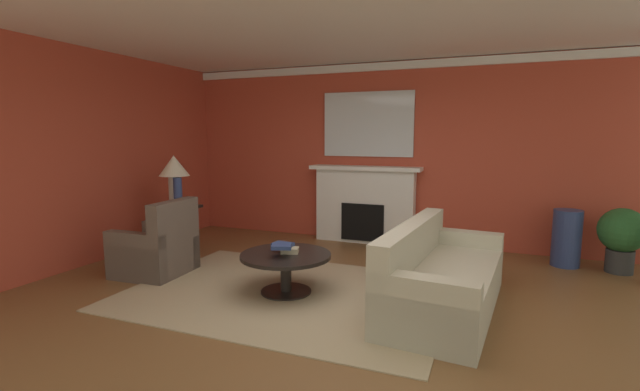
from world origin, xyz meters
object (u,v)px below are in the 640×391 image
sofa (441,280)px  table_lamp (174,171)px  mantel_mirror (368,124)px  armchair_near_window (157,250)px  vase_tall_corner (566,238)px  side_table (177,226)px  potted_plant (622,235)px  vase_on_side_table (178,193)px  fireplace (365,207)px  coffee_table (286,264)px

sofa → table_lamp: 4.08m
mantel_mirror → armchair_near_window: size_ratio=1.56×
vase_tall_corner → table_lamp: bearing=-165.7°
side_table → sofa: bearing=-11.2°
table_lamp → potted_plant: bearing=12.2°
vase_on_side_table → armchair_near_window: bearing=-69.3°
vase_tall_corner → potted_plant: potted_plant is taller
fireplace → potted_plant: (3.47, -0.37, -0.10)m
sofa → table_lamp: (-3.90, 0.77, 0.93)m
vase_on_side_table → potted_plant: 5.93m
armchair_near_window → vase_tall_corner: (4.84, 2.29, 0.07)m
side_table → vase_on_side_table: (0.15, -0.12, 0.52)m
side_table → vase_on_side_table: bearing=-38.7°
potted_plant → mantel_mirror: bearing=171.9°
fireplace → armchair_near_window: 3.26m
fireplace → vase_on_side_table: bearing=-142.1°
fireplace → coffee_table: (-0.16, -2.60, -0.25)m
table_lamp → potted_plant: table_lamp is taller
sofa → vase_on_side_table: 3.86m
coffee_table → table_lamp: size_ratio=1.33×
armchair_near_window → vase_on_side_table: size_ratio=2.15×
coffee_table → vase_tall_corner: 3.81m
vase_on_side_table → mantel_mirror: bearing=39.8°
armchair_near_window → coffee_table: 1.81m
sofa → fireplace: bearing=121.4°
mantel_mirror → vase_on_side_table: bearing=-140.2°
armchair_near_window → coffee_table: (1.81, -0.02, 0.03)m
vase_tall_corner → potted_plant: (0.60, -0.08, 0.11)m
potted_plant → side_table: bearing=-167.8°
table_lamp → vase_tall_corner: bearing=14.3°
fireplace → side_table: size_ratio=2.57×
vase_on_side_table → table_lamp: bearing=141.3°
vase_on_side_table → side_table: bearing=141.3°
side_table → table_lamp: size_ratio=0.93×
table_lamp → fireplace: bearing=34.3°
table_lamp → vase_on_side_table: (0.15, -0.12, -0.30)m
potted_plant → coffee_table: bearing=-148.5°
fireplace → mantel_mirror: size_ratio=1.22×
vase_tall_corner → side_table: bearing=-165.7°
vase_on_side_table → vase_tall_corner: bearing=16.0°
vase_on_side_table → potted_plant: bearing=13.7°
armchair_near_window → vase_on_side_table: (-0.31, 0.81, 0.61)m
sofa → vase_tall_corner: 2.54m
armchair_near_window → table_lamp: table_lamp is taller
side_table → vase_on_side_table: vase_on_side_table is taller
fireplace → vase_tall_corner: bearing=-6.0°
table_lamp → potted_plant: size_ratio=0.90×
mantel_mirror → table_lamp: size_ratio=1.97×
side_table → armchair_near_window: bearing=-63.9°
fireplace → vase_on_side_table: (-2.27, -1.77, 0.33)m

